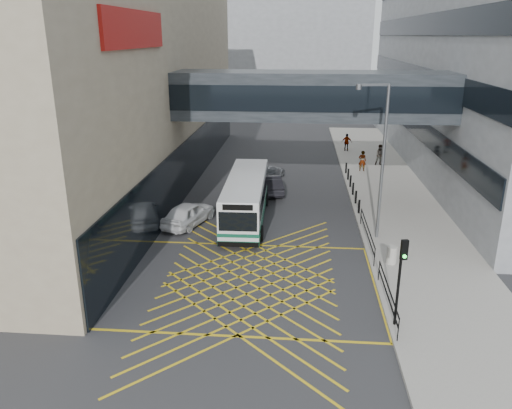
% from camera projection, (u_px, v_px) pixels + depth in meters
% --- Properties ---
extents(ground, '(120.00, 120.00, 0.00)m').
position_uv_depth(ground, '(249.00, 283.00, 23.83)').
color(ground, '#333335').
extents(building_whsmith, '(24.17, 42.00, 16.00)m').
position_uv_depth(building_whsmith, '(34.00, 80.00, 37.81)').
color(building_whsmith, tan).
rests_on(building_whsmith, ground).
extents(building_far, '(28.00, 16.00, 18.00)m').
position_uv_depth(building_far, '(274.00, 50.00, 77.68)').
color(building_far, gray).
rests_on(building_far, ground).
extents(skybridge, '(20.00, 4.10, 3.00)m').
position_uv_depth(skybridge, '(312.00, 95.00, 32.49)').
color(skybridge, '#2B3035').
rests_on(skybridge, ground).
extents(pavement, '(6.00, 54.00, 0.16)m').
position_uv_depth(pavement, '(389.00, 192.00, 37.22)').
color(pavement, '#9E9990').
rests_on(pavement, ground).
extents(box_junction, '(12.00, 9.00, 0.01)m').
position_uv_depth(box_junction, '(249.00, 283.00, 23.83)').
color(box_junction, gold).
rests_on(box_junction, ground).
extents(bus, '(2.66, 10.08, 2.81)m').
position_uv_depth(bus, '(246.00, 197.00, 31.52)').
color(bus, silver).
rests_on(bus, ground).
extents(car_white, '(3.34, 5.05, 1.49)m').
position_uv_depth(car_white, '(188.00, 213.00, 30.89)').
color(car_white, white).
rests_on(car_white, ground).
extents(car_dark, '(2.68, 4.70, 1.39)m').
position_uv_depth(car_dark, '(270.00, 184.00, 37.19)').
color(car_dark, black).
rests_on(car_dark, ground).
extents(car_silver, '(3.15, 4.39, 1.26)m').
position_uv_depth(car_silver, '(268.00, 172.00, 40.71)').
color(car_silver, '#92959A').
rests_on(car_silver, ground).
extents(traffic_light, '(0.29, 0.45, 3.77)m').
position_uv_depth(traffic_light, '(401.00, 270.00, 19.25)').
color(traffic_light, black).
rests_on(traffic_light, pavement).
extents(street_lamp, '(1.93, 0.87, 8.67)m').
position_uv_depth(street_lamp, '(380.00, 153.00, 27.19)').
color(street_lamp, slate).
rests_on(street_lamp, pavement).
extents(litter_bin, '(0.52, 0.52, 0.90)m').
position_uv_depth(litter_bin, '(392.00, 255.00, 25.39)').
color(litter_bin, '#ADA89E').
rests_on(litter_bin, pavement).
extents(kerb_railings, '(0.05, 12.54, 1.00)m').
position_uv_depth(kerb_railings, '(376.00, 255.00, 24.73)').
color(kerb_railings, black).
rests_on(kerb_railings, pavement).
extents(bollards, '(0.14, 10.14, 0.90)m').
position_uv_depth(bollards, '(352.00, 185.00, 37.27)').
color(bollards, black).
rests_on(bollards, pavement).
extents(pedestrian_a, '(0.74, 0.55, 1.76)m').
position_uv_depth(pedestrian_a, '(362.00, 161.00, 42.55)').
color(pedestrian_a, gray).
rests_on(pedestrian_a, pavement).
extents(pedestrian_b, '(0.94, 0.59, 1.85)m').
position_uv_depth(pedestrian_b, '(380.00, 155.00, 44.43)').
color(pedestrian_b, gray).
rests_on(pedestrian_b, pavement).
extents(pedestrian_c, '(1.10, 0.68, 1.73)m').
position_uv_depth(pedestrian_c, '(347.00, 142.00, 49.99)').
color(pedestrian_c, gray).
rests_on(pedestrian_c, pavement).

